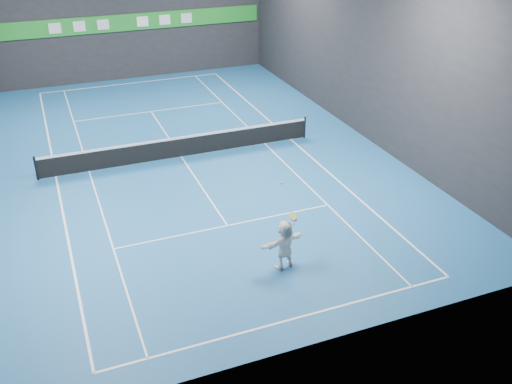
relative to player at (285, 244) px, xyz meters
name	(u,v)px	position (x,y,z in m)	size (l,w,h in m)	color
ground	(182,157)	(-0.89, 9.44, -0.84)	(26.00, 26.00, 0.00)	#1A568F
wall_back	(121,6)	(-0.89, 22.44, 3.66)	(18.00, 0.10, 9.00)	black
wall_front	(316,199)	(-0.89, -3.56, 3.66)	(18.00, 0.10, 9.00)	black
wall_right	(362,40)	(8.11, 9.44, 3.66)	(0.10, 26.00, 9.00)	black
baseline_near	(291,320)	(-0.89, -2.45, -0.84)	(10.98, 0.08, 0.01)	white
baseline_far	(132,83)	(-0.89, 21.33, -0.84)	(10.98, 0.08, 0.01)	white
sideline_doubles_left	(56,177)	(-6.38, 9.44, -0.84)	(0.08, 23.78, 0.01)	white
sideline_doubles_right	(291,140)	(4.60, 9.44, -0.84)	(0.08, 23.78, 0.01)	white
sideline_singles_left	(89,172)	(-5.00, 9.44, -0.84)	(0.06, 23.78, 0.01)	white
sideline_singles_right	(265,144)	(3.22, 9.44, -0.84)	(0.06, 23.78, 0.01)	white
service_line_near	(228,226)	(-0.89, 3.04, -0.84)	(8.23, 0.06, 0.01)	white
service_line_far	(151,111)	(-0.89, 15.84, -0.84)	(8.23, 0.06, 0.01)	white
center_service_line	(182,157)	(-0.89, 9.44, -0.84)	(0.06, 12.80, 0.01)	white
player	(285,244)	(0.00, 0.00, 0.00)	(1.56, 0.50, 1.68)	white
tennis_ball	(281,183)	(-0.13, 0.10, 2.17)	(0.07, 0.07, 0.07)	#D6E826
tennis_net	(181,146)	(-0.89, 9.44, -0.30)	(12.50, 0.10, 1.07)	black
sponsor_banner	(123,23)	(-0.89, 22.38, 2.66)	(17.64, 0.11, 1.00)	#1F8F28
tennis_racket	(293,218)	(0.30, 0.05, 0.88)	(0.41, 0.37, 0.53)	#AD1B12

